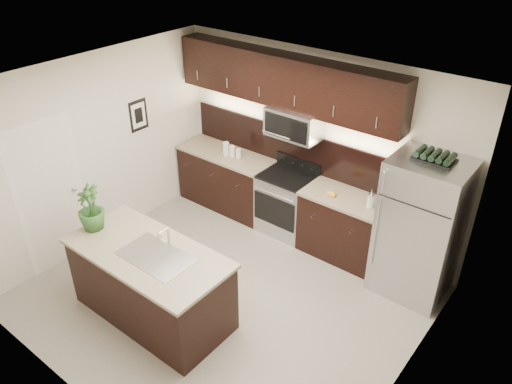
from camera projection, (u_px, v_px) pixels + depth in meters
ground at (225, 296)px, 6.32m from camera, size 4.50×4.50×0.00m
room_walls at (210, 178)px, 5.48m from camera, size 4.52×4.02×2.71m
counter_run at (275, 198)px, 7.46m from camera, size 3.51×0.65×0.94m
upper_fixtures at (286, 89)px, 6.69m from camera, size 3.49×0.40×1.66m
island at (151, 283)px, 5.82m from camera, size 1.96×0.96×0.94m
sink_faucet at (157, 255)px, 5.50m from camera, size 0.84×0.50×0.28m
refrigerator at (420, 228)px, 6.02m from camera, size 0.88×0.80×1.83m
wine_rack at (435, 157)px, 5.53m from camera, size 0.45×0.28×0.11m
plant at (90, 208)px, 5.83m from camera, size 0.33×0.33×0.57m
canisters at (231, 150)px, 7.59m from camera, size 0.30×0.12×0.20m
french_press at (370, 201)px, 6.33m from camera, size 0.09×0.09×0.26m
bananas at (330, 192)px, 6.65m from camera, size 0.18×0.16×0.05m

